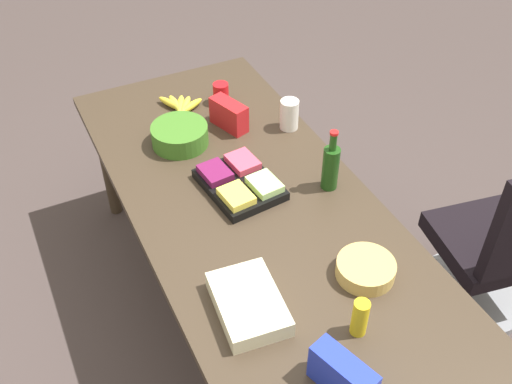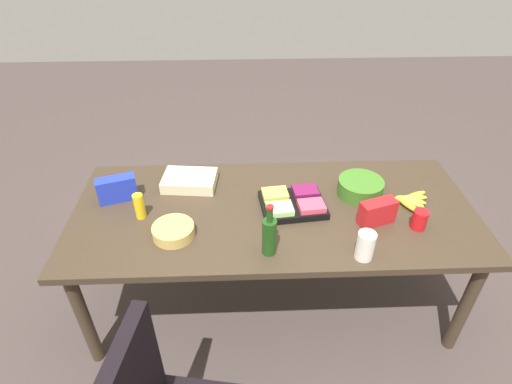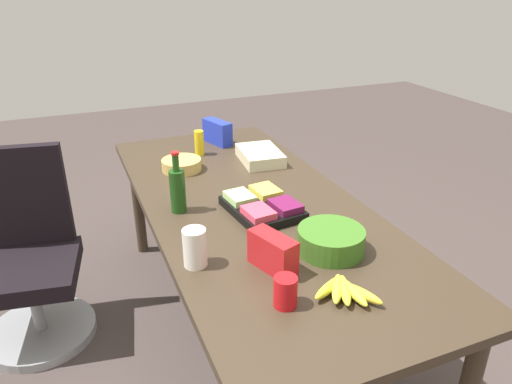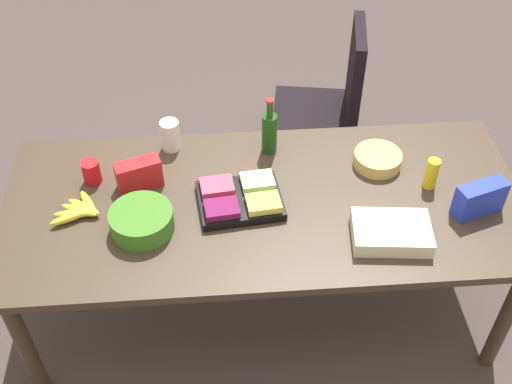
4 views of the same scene
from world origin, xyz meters
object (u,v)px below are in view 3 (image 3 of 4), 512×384
object	(u,v)px
salad_bowl	(331,240)
chip_bag_red	(273,252)
conference_table	(252,216)
chip_bowl	(182,165)
sheet_cake	(260,156)
banana_bunch	(345,290)
red_solo_cup	(285,292)
wine_bottle	(178,189)
chip_bag_blue	(217,132)
mustard_bottle	(199,143)
office_chair	(32,271)
fruit_platter	(262,206)
mayo_jar	(195,248)

from	to	relation	value
salad_bowl	chip_bag_red	xyz separation A→B (m)	(0.02, -0.26, 0.02)
conference_table	chip_bowl	distance (m)	0.59
sheet_cake	banana_bunch	size ratio (longest dim) A/B	1.47
red_solo_cup	wine_bottle	bearing A→B (deg)	-169.18
chip_bag_blue	conference_table	bearing A→B (deg)	-7.94
sheet_cake	chip_bag_blue	distance (m)	0.43
red_solo_cup	chip_bag_blue	bearing A→B (deg)	169.25
salad_bowl	red_solo_cup	distance (m)	0.40
wine_bottle	chip_bag_blue	world-z (taller)	wine_bottle
conference_table	red_solo_cup	distance (m)	0.80
chip_bag_red	red_solo_cup	size ratio (longest dim) A/B	1.82
mustard_bottle	salad_bowl	bearing A→B (deg)	7.50
office_chair	red_solo_cup	size ratio (longest dim) A/B	9.14
banana_bunch	red_solo_cup	bearing A→B (deg)	-99.33
mustard_bottle	chip_bowl	size ratio (longest dim) A/B	0.68
chip_bag_blue	sheet_cake	bearing A→B (deg)	17.52
chip_bag_blue	fruit_platter	distance (m)	1.02
conference_table	wine_bottle	bearing A→B (deg)	-98.56
office_chair	chip_bag_red	distance (m)	1.43
banana_bunch	chip_bowl	bearing A→B (deg)	-170.47
mustard_bottle	fruit_platter	bearing A→B (deg)	3.33
office_chair	mustard_bottle	bearing A→B (deg)	106.32
sheet_cake	chip_bag_blue	world-z (taller)	chip_bag_blue
salad_bowl	red_solo_cup	bearing A→B (deg)	-52.71
sheet_cake	mayo_jar	bearing A→B (deg)	-35.54
red_solo_cup	sheet_cake	bearing A→B (deg)	160.63
mayo_jar	mustard_bottle	size ratio (longest dim) A/B	1.01
wine_bottle	banana_bunch	xyz separation A→B (m)	(0.85, 0.37, -0.09)
wine_bottle	fruit_platter	world-z (taller)	wine_bottle
chip_bag_blue	banana_bunch	bearing A→B (deg)	-3.58
mayo_jar	conference_table	bearing A→B (deg)	135.99
office_chair	fruit_platter	bearing A→B (deg)	62.44
salad_bowl	banana_bunch	size ratio (longest dim) A/B	1.23
wine_bottle	chip_bag_red	distance (m)	0.64
sheet_cake	mayo_jar	xyz separation A→B (m)	(0.92, -0.66, 0.04)
conference_table	chip_bag_red	size ratio (longest dim) A/B	11.49
conference_table	wine_bottle	xyz separation A→B (m)	(-0.05, -0.35, 0.19)
mayo_jar	office_chair	bearing A→B (deg)	-142.68
fruit_platter	banana_bunch	xyz separation A→B (m)	(0.69, 0.01, -0.01)
conference_table	wine_bottle	size ratio (longest dim) A/B	7.85
banana_bunch	chip_bag_red	bearing A→B (deg)	-147.57
office_chair	conference_table	bearing A→B (deg)	67.01
chip_bag_red	red_solo_cup	bearing A→B (deg)	-13.30
office_chair	mustard_bottle	size ratio (longest dim) A/B	6.67
chip_bag_red	mustard_bottle	world-z (taller)	mustard_bottle
salad_bowl	sheet_cake	bearing A→B (deg)	172.79
fruit_platter	red_solo_cup	bearing A→B (deg)	-16.76
chip_bag_blue	fruit_platter	world-z (taller)	chip_bag_blue
sheet_cake	red_solo_cup	xyz separation A→B (m)	(1.27, -0.45, 0.02)
red_solo_cup	fruit_platter	world-z (taller)	red_solo_cup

